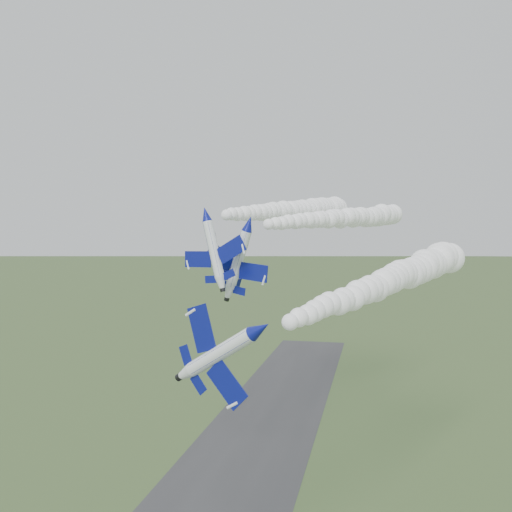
# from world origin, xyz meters

# --- Properties ---
(runway) EXTENTS (24.00, 260.00, 0.04)m
(runway) POSITION_xyz_m (0.00, 30.00, 0.02)
(runway) COLOR #313134
(runway) RESTS_ON ground
(jet_lead) EXTENTS (7.17, 13.03, 9.55)m
(jet_lead) POSITION_xyz_m (13.35, -7.16, 33.53)
(jet_lead) COLOR white
(smoke_trail_jet_lead) EXTENTS (24.56, 53.35, 5.31)m
(smoke_trail_jet_lead) POSITION_xyz_m (25.90, 21.04, 36.00)
(smoke_trail_jet_lead) COLOR white
(jet_pair_left) EXTENTS (10.93, 13.12, 4.04)m
(jet_pair_left) POSITION_xyz_m (-1.44, 23.00, 45.64)
(jet_pair_left) COLOR white
(smoke_trail_jet_pair_left) EXTENTS (21.32, 55.41, 5.25)m
(smoke_trail_jet_pair_left) POSITION_xyz_m (7.53, 53.13, 47.18)
(smoke_trail_jet_pair_left) COLOR white
(jet_pair_right) EXTENTS (11.17, 13.63, 4.61)m
(jet_pair_right) POSITION_xyz_m (5.14, 23.82, 44.18)
(jet_pair_right) COLOR white
(smoke_trail_jet_pair_right) EXTENTS (26.76, 63.16, 5.00)m
(smoke_trail_jet_pair_right) POSITION_xyz_m (17.38, 58.06, 45.70)
(smoke_trail_jet_pair_right) COLOR white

